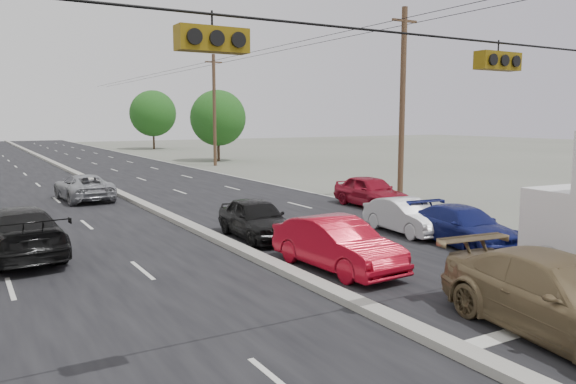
# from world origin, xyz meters

# --- Properties ---
(ground) EXTENTS (200.00, 200.00, 0.00)m
(ground) POSITION_xyz_m (0.00, 0.00, 0.00)
(ground) COLOR #606356
(ground) RESTS_ON ground
(road_surface) EXTENTS (20.00, 160.00, 0.02)m
(road_surface) POSITION_xyz_m (0.00, 30.00, 0.00)
(road_surface) COLOR black
(road_surface) RESTS_ON ground
(center_median) EXTENTS (0.50, 160.00, 0.20)m
(center_median) POSITION_xyz_m (0.00, 30.00, 0.10)
(center_median) COLOR gray
(center_median) RESTS_ON ground
(utility_pole_right_b) EXTENTS (1.60, 0.30, 10.00)m
(utility_pole_right_b) POSITION_xyz_m (12.50, 15.00, 5.11)
(utility_pole_right_b) COLOR #422D1E
(utility_pole_right_b) RESTS_ON ground
(utility_pole_right_c) EXTENTS (1.60, 0.30, 10.00)m
(utility_pole_right_c) POSITION_xyz_m (12.50, 40.00, 5.11)
(utility_pole_right_c) COLOR #422D1E
(utility_pole_right_c) RESTS_ON ground
(traffic_signals) EXTENTS (25.00, 0.30, 0.54)m
(traffic_signals) POSITION_xyz_m (1.40, 0.00, 5.49)
(traffic_signals) COLOR black
(traffic_signals) RESTS_ON ground
(tree_right_mid) EXTENTS (5.60, 5.60, 7.14)m
(tree_right_mid) POSITION_xyz_m (15.00, 45.00, 4.34)
(tree_right_mid) COLOR #382619
(tree_right_mid) RESTS_ON ground
(tree_right_far) EXTENTS (6.40, 6.40, 8.16)m
(tree_right_far) POSITION_xyz_m (16.00, 70.00, 4.96)
(tree_right_far) COLOR #382619
(tree_right_far) RESTS_ON ground
(tan_sedan) EXTENTS (2.91, 5.75, 1.60)m
(tan_sedan) POSITION_xyz_m (2.38, -1.10, 0.80)
(tan_sedan) COLOR brown
(tan_sedan) RESTS_ON ground
(red_sedan) EXTENTS (1.84, 4.61, 1.49)m
(red_sedan) POSITION_xyz_m (1.46, 5.27, 0.75)
(red_sedan) COLOR #A60A1C
(red_sedan) RESTS_ON ground
(queue_car_a) EXTENTS (2.02, 4.40, 1.46)m
(queue_car_a) POSITION_xyz_m (1.40, 10.17, 0.73)
(queue_car_a) COLOR black
(queue_car_a) RESTS_ON ground
(queue_car_b) EXTENTS (1.73, 4.05, 1.30)m
(queue_car_b) POSITION_xyz_m (6.70, 8.14, 0.65)
(queue_car_b) COLOR silver
(queue_car_b) RESTS_ON ground
(queue_car_d) EXTENTS (2.37, 4.74, 1.32)m
(queue_car_d) POSITION_xyz_m (7.00, 5.61, 0.66)
(queue_car_d) COLOR navy
(queue_car_d) RESTS_ON ground
(queue_car_e) EXTENTS (2.03, 4.58, 1.53)m
(queue_car_e) POSITION_xyz_m (9.53, 13.79, 0.77)
(queue_car_e) COLOR maroon
(queue_car_e) RESTS_ON ground
(oncoming_near) EXTENTS (2.87, 5.81, 1.62)m
(oncoming_near) POSITION_xyz_m (-6.36, 11.45, 0.81)
(oncoming_near) COLOR black
(oncoming_near) RESTS_ON ground
(oncoming_far) EXTENTS (2.54, 5.08, 1.38)m
(oncoming_far) POSITION_xyz_m (-2.14, 23.27, 0.69)
(oncoming_far) COLOR gray
(oncoming_far) RESTS_ON ground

